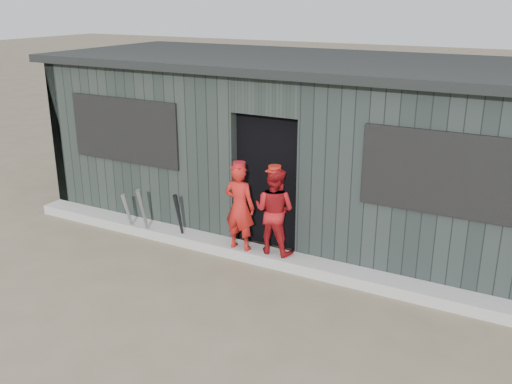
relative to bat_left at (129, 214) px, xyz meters
The scene contains 9 objects.
ground 2.70m from the bat_left, 37.49° to the right, with size 80.00×80.00×0.00m, color brown.
curb 2.15m from the bat_left, ahead, with size 8.00×0.36×0.15m, color #9F9F9A.
bat_left is the anchor object (origin of this frame).
bat_mid 0.33m from the bat_left, ahead, with size 0.07×0.07×0.84m, color gray.
bat_right 0.89m from the bat_left, ahead, with size 0.07×0.07×0.80m, color black.
player_red_left 1.95m from the bat_left, ahead, with size 0.45×0.29×1.23m, color #B11A15.
player_red_right 2.41m from the bat_left, ahead, with size 0.59×0.46×1.21m, color #A01318.
player_grey_back 2.87m from the bat_left, 14.83° to the left, with size 0.58×0.38×1.19m, color #B2B2B2.
dugout 2.99m from the bat_left, 41.51° to the left, with size 8.30×3.30×2.62m.
Camera 1 is at (3.47, -4.56, 3.48)m, focal length 40.00 mm.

